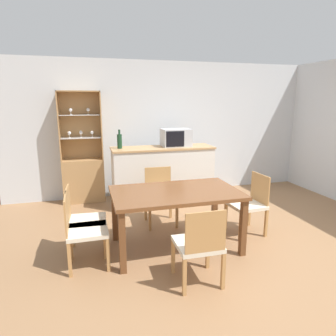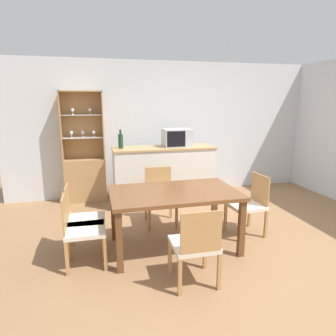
{
  "view_description": "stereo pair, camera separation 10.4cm",
  "coord_description": "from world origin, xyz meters",
  "views": [
    {
      "loc": [
        -1.88,
        -3.07,
        1.82
      ],
      "look_at": [
        -0.72,
        1.1,
        0.84
      ],
      "focal_mm": 32.0,
      "sensor_mm": 36.0,
      "label": 1
    },
    {
      "loc": [
        -1.78,
        -3.1,
        1.82
      ],
      "look_at": [
        -0.72,
        1.1,
        0.84
      ],
      "focal_mm": 32.0,
      "sensor_mm": 36.0,
      "label": 2
    }
  ],
  "objects": [
    {
      "name": "wall_back",
      "position": [
        0.0,
        2.63,
        1.27
      ],
      "size": [
        6.8,
        0.06,
        2.55
      ],
      "color": "silver",
      "rests_on": "ground_plane"
    },
    {
      "name": "dining_chair_side_left_near",
      "position": [
        -1.96,
        0.13,
        0.42
      ],
      "size": [
        0.44,
        0.44,
        0.83
      ],
      "rotation": [
        0.0,
        0.0,
        -1.57
      ],
      "color": "beige",
      "rests_on": "ground_plane"
    },
    {
      "name": "dining_chair_head_near",
      "position": [
        -0.85,
        -0.53,
        0.42
      ],
      "size": [
        0.44,
        0.44,
        0.83
      ],
      "rotation": [
        0.0,
        0.0,
        -0.01
      ],
      "color": "beige",
      "rests_on": "ground_plane"
    },
    {
      "name": "dining_table",
      "position": [
        -0.85,
        0.27,
        0.65
      ],
      "size": [
        1.55,
        0.94,
        0.74
      ],
      "color": "brown",
      "rests_on": "ground_plane"
    },
    {
      "name": "dining_chair_head_far",
      "position": [
        -0.85,
        1.07,
        0.42
      ],
      "size": [
        0.46,
        0.46,
        0.83
      ],
      "rotation": [
        0.0,
        0.0,
        3.1
      ],
      "color": "beige",
      "rests_on": "ground_plane"
    },
    {
      "name": "dining_chair_side_right_far",
      "position": [
        0.25,
        0.42,
        0.42
      ],
      "size": [
        0.46,
        0.46,
        0.83
      ],
      "rotation": [
        0.0,
        0.0,
        1.63
      ],
      "color": "beige",
      "rests_on": "ground_plane"
    },
    {
      "name": "ground_plane",
      "position": [
        0.0,
        0.0,
        0.0
      ],
      "size": [
        18.0,
        18.0,
        0.0
      ],
      "primitive_type": "plane",
      "color": "#936B47"
    },
    {
      "name": "dining_chair_side_left_far",
      "position": [
        -1.96,
        0.42,
        0.42
      ],
      "size": [
        0.46,
        0.46,
        0.83
      ],
      "rotation": [
        0.0,
        0.0,
        -1.63
      ],
      "color": "beige",
      "rests_on": "ground_plane"
    },
    {
      "name": "kitchen_counter",
      "position": [
        -0.59,
        1.93,
        0.51
      ],
      "size": [
        1.78,
        0.57,
        1.03
      ],
      "color": "silver",
      "rests_on": "ground_plane"
    },
    {
      "name": "microwave",
      "position": [
        -0.33,
        1.97,
        1.18
      ],
      "size": [
        0.5,
        0.38,
        0.3
      ],
      "color": "#B7BABF",
      "rests_on": "kitchen_counter"
    },
    {
      "name": "wine_bottle",
      "position": [
        -1.33,
        1.96,
        1.16
      ],
      "size": [
        0.08,
        0.08,
        0.32
      ],
      "color": "#193D23",
      "rests_on": "kitchen_counter"
    },
    {
      "name": "display_cabinet",
      "position": [
        -1.95,
        2.44,
        0.57
      ],
      "size": [
        0.73,
        0.33,
        1.98
      ],
      "color": "tan",
      "rests_on": "ground_plane"
    }
  ]
}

